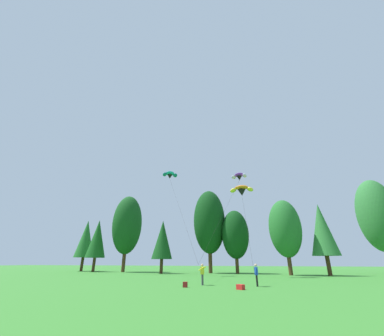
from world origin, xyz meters
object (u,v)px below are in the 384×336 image
at_px(parafoil_kite_far_teal, 170,175).
at_px(picnic_cooler, 241,287).
at_px(parafoil_kite_high_purple, 239,176).
at_px(parafoil_kite_mid_orange, 242,190).
at_px(backpack, 185,285).
at_px(kite_flyer_near, 202,272).
at_px(kite_flyer_mid, 256,273).

bearing_deg(parafoil_kite_far_teal, picnic_cooler, -53.79).
height_order(parafoil_kite_high_purple, parafoil_kite_far_teal, parafoil_kite_far_teal).
height_order(parafoil_kite_mid_orange, backpack, parafoil_kite_mid_orange).
height_order(kite_flyer_near, parafoil_kite_mid_orange, parafoil_kite_mid_orange).
height_order(parafoil_kite_far_teal, backpack, parafoil_kite_far_teal).
bearing_deg(kite_flyer_near, backpack, -111.74).
distance_m(parafoil_kite_mid_orange, picnic_cooler, 18.97).
bearing_deg(picnic_cooler, parafoil_kite_mid_orange, -56.13).
height_order(parafoil_kite_high_purple, picnic_cooler, parafoil_kite_high_purple).
bearing_deg(backpack, parafoil_kite_mid_orange, -104.63).
bearing_deg(kite_flyer_near, parafoil_kite_mid_orange, 76.00).
relative_size(kite_flyer_mid, parafoil_kite_high_purple, 0.12).
bearing_deg(backpack, parafoil_kite_far_teal, -63.95).
bearing_deg(parafoil_kite_mid_orange, kite_flyer_mid, -83.77).
xyz_separation_m(kite_flyer_near, parafoil_kite_far_teal, (-8.19, 13.15, 14.05)).
xyz_separation_m(parafoil_kite_mid_orange, backpack, (-4.00, -14.75, -11.30)).
bearing_deg(parafoil_kite_mid_orange, parafoil_kite_high_purple, 109.55).
bearing_deg(kite_flyer_mid, parafoil_kite_far_teal, 134.01).
xyz_separation_m(parafoil_kite_far_teal, backpack, (7.32, -15.35, -14.85)).
relative_size(kite_flyer_near, picnic_cooler, 3.25).
relative_size(kite_flyer_near, parafoil_kite_far_teal, 0.12).
bearing_deg(parafoil_kite_far_teal, kite_flyer_near, -58.08).
distance_m(parafoil_kite_far_teal, backpack, 22.58).
bearing_deg(kite_flyer_near, picnic_cooler, -38.19).
relative_size(parafoil_kite_high_purple, parafoil_kite_far_teal, 0.98).
bearing_deg(picnic_cooler, parafoil_kite_high_purple, -55.28).
distance_m(kite_flyer_near, parafoil_kite_mid_orange, 16.66).
xyz_separation_m(kite_flyer_near, backpack, (-0.88, -2.20, -0.80)).
bearing_deg(parafoil_kite_mid_orange, backpack, -105.19).
height_order(kite_flyer_near, picnic_cooler, kite_flyer_near).
height_order(parafoil_kite_mid_orange, picnic_cooler, parafoil_kite_mid_orange).
bearing_deg(backpack, parafoil_kite_high_purple, -103.10).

